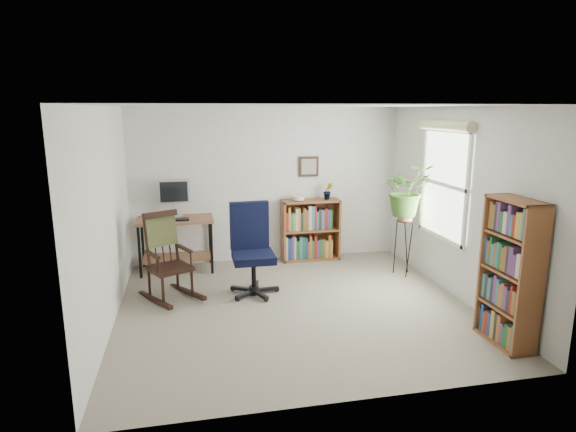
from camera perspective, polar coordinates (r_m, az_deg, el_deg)
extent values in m
cube|color=gray|center=(5.99, 0.79, -10.68)|extent=(4.20, 4.00, 0.00)
cube|color=silver|center=(5.50, 0.87, 12.94)|extent=(4.20, 4.00, 0.00)
cube|color=silver|center=(7.56, -2.48, 3.69)|extent=(4.20, 0.00, 2.40)
cube|color=silver|center=(3.76, 7.50, -5.56)|extent=(4.20, 0.00, 2.40)
cube|color=silver|center=(5.57, -20.77, -0.33)|extent=(0.00, 4.00, 2.40)
cube|color=silver|center=(6.41, 19.48, 1.38)|extent=(0.00, 4.00, 2.40)
cube|color=black|center=(7.13, -13.27, -0.42)|extent=(0.40, 0.15, 0.02)
imported|color=#366222|center=(6.94, 14.03, 5.93)|extent=(1.69, 1.88, 1.46)
imported|color=#366222|center=(7.63, 4.75, 2.39)|extent=(0.13, 0.24, 0.11)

